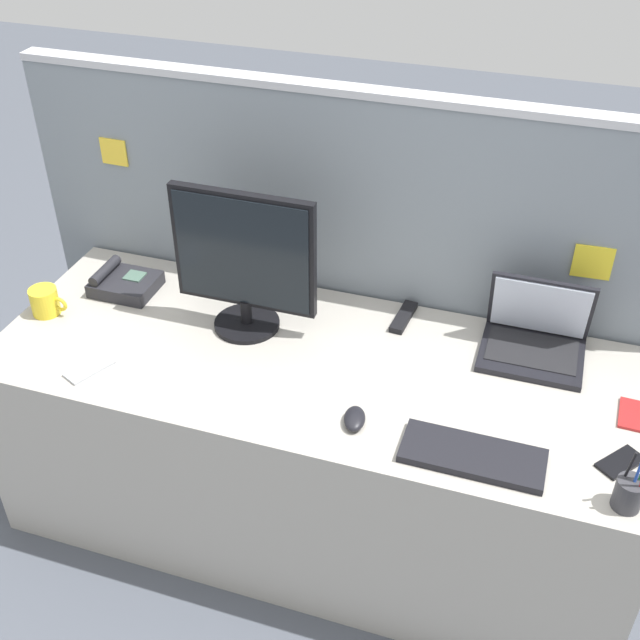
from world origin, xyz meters
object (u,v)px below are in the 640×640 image
laptop (535,334)px  cell_phone_black_slab (621,462)px  computer_mouse_right_hand (355,419)px  cell_phone_silver_slab (89,369)px  tv_remote (404,317)px  pen_cup (629,493)px  desk_phone (124,283)px  coffee_mug (45,301)px  desktop_monitor (244,259)px  cell_phone_red_case (632,415)px  keyboard_main (473,456)px

laptop → cell_phone_black_slab: (0.27, -0.42, -0.06)m
computer_mouse_right_hand → cell_phone_silver_slab: 0.83m
tv_remote → computer_mouse_right_hand: bearing=-86.7°
computer_mouse_right_hand → pen_cup: pen_cup is taller
desk_phone → coffee_mug: size_ratio=1.62×
desktop_monitor → computer_mouse_right_hand: (0.46, -0.34, -0.23)m
desktop_monitor → cell_phone_red_case: 1.22m
laptop → pen_cup: bearing=-63.3°
desk_phone → laptop: bearing=3.9°
computer_mouse_right_hand → coffee_mug: bearing=158.6°
computer_mouse_right_hand → coffee_mug: (-1.11, 0.19, 0.03)m
cell_phone_red_case → desktop_monitor: bearing=179.1°
tv_remote → laptop: bearing=0.4°
desktop_monitor → desk_phone: size_ratio=2.24×
desk_phone → keyboard_main: 1.34m
cell_phone_black_slab → tv_remote: bearing=-174.5°
keyboard_main → coffee_mug: bearing=171.5°
keyboard_main → laptop: bearing=79.4°
coffee_mug → laptop: bearing=10.8°
laptop → coffee_mug: (-1.55, -0.30, -0.02)m
keyboard_main → tv_remote: keyboard_main is taller
pen_cup → desk_phone: bearing=164.2°
keyboard_main → cell_phone_red_case: (0.40, 0.30, -0.01)m
keyboard_main → pen_cup: 0.39m
laptop → pen_cup: 0.63m
desk_phone → keyboard_main: size_ratio=0.56×
laptop → coffee_mug: laptop is taller
desktop_monitor → pen_cup: (1.18, -0.42, -0.20)m
desktop_monitor → cell_phone_red_case: (1.19, -0.07, -0.24)m
pen_cup → tv_remote: 0.92m
desktop_monitor → tv_remote: (0.47, 0.18, -0.24)m
pen_cup → cell_phone_black_slab: 0.15m
cell_phone_black_slab → cell_phone_silver_slab: (-1.53, -0.10, 0.00)m
desk_phone → pen_cup: bearing=-15.8°
cell_phone_silver_slab → desktop_monitor: bearing=69.8°
cell_phone_black_slab → coffee_mug: bearing=-145.1°
cell_phone_black_slab → keyboard_main: bearing=-125.8°
cell_phone_silver_slab → laptop: bearing=47.0°
computer_mouse_right_hand → tv_remote: size_ratio=0.59×
keyboard_main → cell_phone_black_slab: keyboard_main is taller
pen_cup → coffee_mug: 1.85m
computer_mouse_right_hand → pen_cup: 0.72m
cell_phone_red_case → coffee_mug: (-1.85, -0.08, 0.04)m
laptop → tv_remote: bearing=175.3°
laptop → pen_cup: size_ratio=1.70×
computer_mouse_right_hand → coffee_mug: size_ratio=0.77×
cell_phone_silver_slab → computer_mouse_right_hand: bearing=26.6°
cell_phone_silver_slab → coffee_mug: size_ratio=1.11×
desk_phone → coffee_mug: coffee_mug is taller
desk_phone → cell_phone_red_case: bearing=-4.2°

